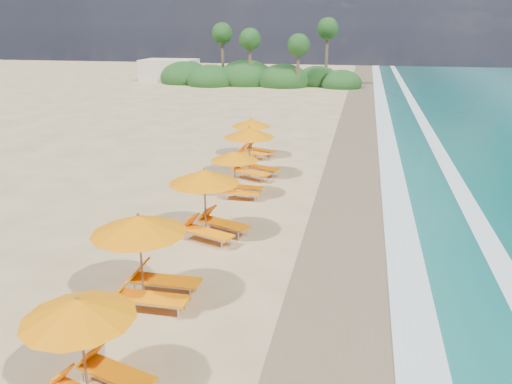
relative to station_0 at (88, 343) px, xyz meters
name	(u,v)px	position (x,y,z in m)	size (l,w,h in m)	color
ground	(256,221)	(1.23, 10.39, -1.30)	(160.00, 160.00, 0.00)	#DBB780
wet_sand	(360,229)	(5.23, 10.39, -1.30)	(4.00, 160.00, 0.01)	#7C684A
surf_foam	(435,234)	(7.93, 10.39, -1.28)	(4.00, 160.00, 0.01)	white
station_0	(88,343)	(0.00, 0.00, 0.00)	(2.92, 2.84, 2.33)	olive
station_1	(148,253)	(-0.39, 3.85, 0.17)	(2.81, 2.59, 2.62)	olive
station_2	(209,199)	(-0.06, 8.53, 0.14)	(3.32, 3.27, 2.58)	olive
station_3	(238,171)	(-0.14, 13.12, -0.10)	(2.31, 2.13, 2.15)	olive
station_4	(252,149)	(-0.19, 16.29, 0.14)	(3.37, 3.34, 2.58)	olive
station_5	(254,135)	(-0.97, 20.26, -0.03)	(2.86, 2.78, 2.27)	olive
treeline	(253,77)	(-8.70, 55.91, -0.31)	(25.80, 8.80, 9.74)	#163D14
beach_building	(169,70)	(-20.77, 58.39, 0.10)	(7.00, 5.00, 2.80)	beige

